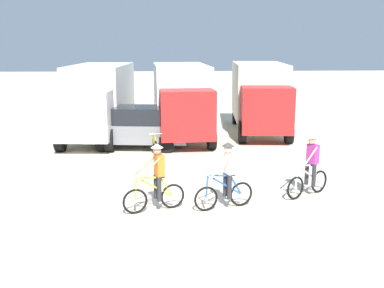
{
  "coord_description": "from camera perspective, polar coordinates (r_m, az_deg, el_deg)",
  "views": [
    {
      "loc": [
        -0.39,
        -10.91,
        4.43
      ],
      "look_at": [
        0.4,
        4.19,
        1.1
      ],
      "focal_mm": 43.87,
      "sensor_mm": 36.0,
      "label": 1
    }
  ],
  "objects": [
    {
      "name": "ground_plane",
      "position": [
        11.78,
        -0.9,
        -9.67
      ],
      "size": [
        120.0,
        120.0,
        0.0
      ],
      "primitive_type": "plane",
      "color": "beige"
    },
    {
      "name": "box_truck_white_box",
      "position": [
        21.98,
        -11.32,
        5.5
      ],
      "size": [
        2.85,
        6.9,
        3.35
      ],
      "color": "white",
      "rests_on": "ground"
    },
    {
      "name": "box_truck_avon_van",
      "position": [
        21.84,
        -1.28,
        5.7
      ],
      "size": [
        2.71,
        6.86,
        3.35
      ],
      "color": "white",
      "rests_on": "ground"
    },
    {
      "name": "box_truck_cream_rv",
      "position": [
        23.38,
        8.24,
        6.02
      ],
      "size": [
        2.9,
        6.92,
        3.35
      ],
      "color": "beige",
      "rests_on": "ground"
    },
    {
      "name": "sedan_parked",
      "position": [
        19.77,
        -6.54,
        2.0
      ],
      "size": [
        4.37,
        2.2,
        1.76
      ],
      "color": "slate",
      "rests_on": "ground"
    },
    {
      "name": "cyclist_orange_shirt",
      "position": [
        12.41,
        -4.41,
        -4.4
      ],
      "size": [
        1.64,
        0.75,
        1.82
      ],
      "color": "black",
      "rests_on": "ground"
    },
    {
      "name": "cyclist_cowboy_hat",
      "position": [
        12.58,
        4.17,
        -4.16
      ],
      "size": [
        1.65,
        0.72,
        1.82
      ],
      "color": "black",
      "rests_on": "ground"
    },
    {
      "name": "cyclist_near_camera",
      "position": [
        13.99,
        14.13,
        -2.8
      ],
      "size": [
        1.47,
        1.01,
        1.82
      ],
      "color": "black",
      "rests_on": "ground"
    },
    {
      "name": "bicycle_spare",
      "position": [
        18.58,
        -4.61,
        -0.15
      ],
      "size": [
        0.5,
        1.72,
        0.97
      ],
      "color": "black",
      "rests_on": "ground"
    }
  ]
}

